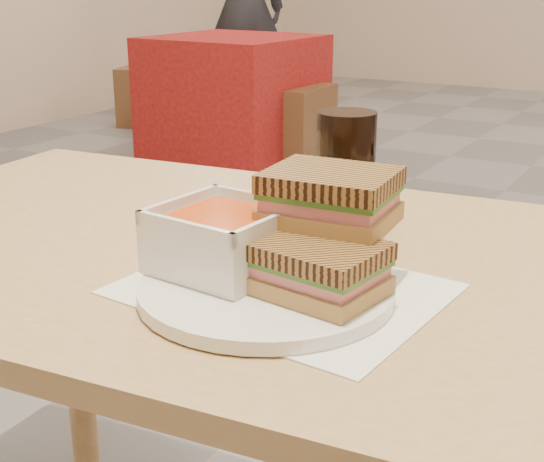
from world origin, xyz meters
The scene contains 11 objects.
main_table centered at (-0.08, -1.89, 0.64)m, with size 1.27×0.82×0.75m.
tray_liner centered at (0.02, -1.99, 0.75)m, with size 0.34×0.28×0.00m.
plate centered at (0.01, -2.01, 0.76)m, with size 0.27×0.27×0.01m.
soup_bowl centered at (-0.05, -2.00, 0.80)m, with size 0.14×0.14×0.07m.
panini_lower centered at (0.07, -2.01, 0.79)m, with size 0.13×0.11×0.05m.
panini_upper centered at (0.05, -1.94, 0.85)m, with size 0.14×0.12×0.06m.
cola_glass centered at (-0.01, -1.79, 0.83)m, with size 0.08×0.08×0.16m.
bg_table_0 centered at (-2.05, 1.03, 0.37)m, with size 0.87×0.87×0.74m.
bg_chair_0l centered at (-3.29, 1.73, 0.21)m, with size 0.49×0.49×0.43m.
bg_chair_0r centered at (-1.72, 1.09, 0.24)m, with size 0.43×0.43×0.48m.
patron_a centered at (-2.90, 2.48, 0.84)m, with size 0.71×0.59×1.69m.
Camera 1 is at (0.39, -2.64, 1.07)m, focal length 49.70 mm.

